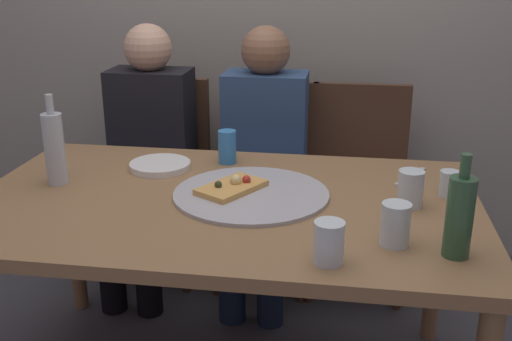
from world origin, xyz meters
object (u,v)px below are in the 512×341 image
(tumbler_far, at_px, (449,184))
(table_knife, at_px, (411,176))
(chair_middle, at_px, (267,169))
(short_glass, at_px, (395,224))
(chair_left, at_px, (159,164))
(plate_stack, at_px, (160,165))
(beer_bottle, at_px, (54,148))
(wine_glass, at_px, (329,243))
(dining_table, at_px, (224,219))
(soda_can, at_px, (227,147))
(pizza_slice_last, at_px, (232,186))
(tumbler_near, at_px, (410,188))
(chair_right, at_px, (358,174))
(guest_in_sweater, at_px, (147,147))
(guest_in_beanie, at_px, (262,152))
(wine_bottle, at_px, (460,215))
(pizza_tray, at_px, (251,194))

(tumbler_far, bearing_deg, table_knife, 122.46)
(table_knife, bearing_deg, chair_middle, -106.93)
(tumbler_far, xyz_separation_m, table_knife, (-0.10, 0.16, -0.04))
(short_glass, height_order, chair_left, chair_left)
(plate_stack, relative_size, chair_middle, 0.24)
(beer_bottle, height_order, tumbler_far, beer_bottle)
(tumbler_far, height_order, wine_glass, wine_glass)
(short_glass, bearing_deg, chair_middle, 113.49)
(dining_table, relative_size, plate_stack, 7.30)
(soda_can, xyz_separation_m, chair_middle, (0.07, 0.54, -0.27))
(dining_table, relative_size, pizza_slice_last, 6.21)
(pizza_slice_last, relative_size, tumbler_far, 3.06)
(pizza_slice_last, distance_m, soda_can, 0.31)
(wine_glass, xyz_separation_m, table_knife, (0.26, 0.66, -0.05))
(pizza_slice_last, bearing_deg, wine_glass, -52.51)
(tumbler_near, relative_size, chair_right, 0.12)
(guest_in_sweater, bearing_deg, guest_in_beanie, -180.00)
(pizza_slice_last, xyz_separation_m, beer_bottle, (-0.59, 0.00, 0.10))
(pizza_slice_last, bearing_deg, tumbler_far, 6.90)
(beer_bottle, height_order, chair_right, beer_bottle)
(dining_table, relative_size, guest_in_beanie, 1.36)
(short_glass, xyz_separation_m, soda_can, (-0.57, 0.60, 0.00))
(chair_right, bearing_deg, beer_bottle, 39.72)
(short_glass, xyz_separation_m, table_knife, (0.09, 0.54, -0.06))
(table_knife, bearing_deg, chair_right, -135.76)
(guest_in_sweater, bearing_deg, tumbler_far, 153.25)
(wine_bottle, xyz_separation_m, chair_right, (-0.23, 1.17, -0.32))
(beer_bottle, distance_m, chair_left, 0.90)
(wine_glass, relative_size, guest_in_sweater, 0.09)
(wine_glass, bearing_deg, beer_bottle, 155.21)
(beer_bottle, distance_m, tumbler_near, 1.15)
(dining_table, xyz_separation_m, table_knife, (0.60, 0.29, 0.07))
(tumbler_far, bearing_deg, guest_in_beanie, 138.45)
(beer_bottle, xyz_separation_m, soda_can, (0.52, 0.30, -0.06))
(short_glass, distance_m, plate_stack, 0.93)
(pizza_slice_last, distance_m, tumbler_far, 0.69)
(plate_stack, height_order, table_knife, plate_stack)
(guest_in_beanie, bearing_deg, guest_in_sweater, 0.00)
(pizza_slice_last, relative_size, chair_right, 0.28)
(dining_table, xyz_separation_m, plate_stack, (-0.28, 0.25, 0.08))
(soda_can, relative_size, table_knife, 0.55)
(chair_middle, distance_m, chair_right, 0.42)
(tumbler_near, distance_m, chair_left, 1.40)
(pizza_tray, bearing_deg, soda_can, 114.16)
(chair_left, bearing_deg, tumbler_near, 141.38)
(pizza_tray, height_order, table_knife, pizza_tray)
(tumbler_near, bearing_deg, pizza_tray, 179.16)
(wine_glass, height_order, guest_in_sweater, guest_in_sweater)
(beer_bottle, height_order, tumbler_near, beer_bottle)
(dining_table, relative_size, tumbler_near, 14.15)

